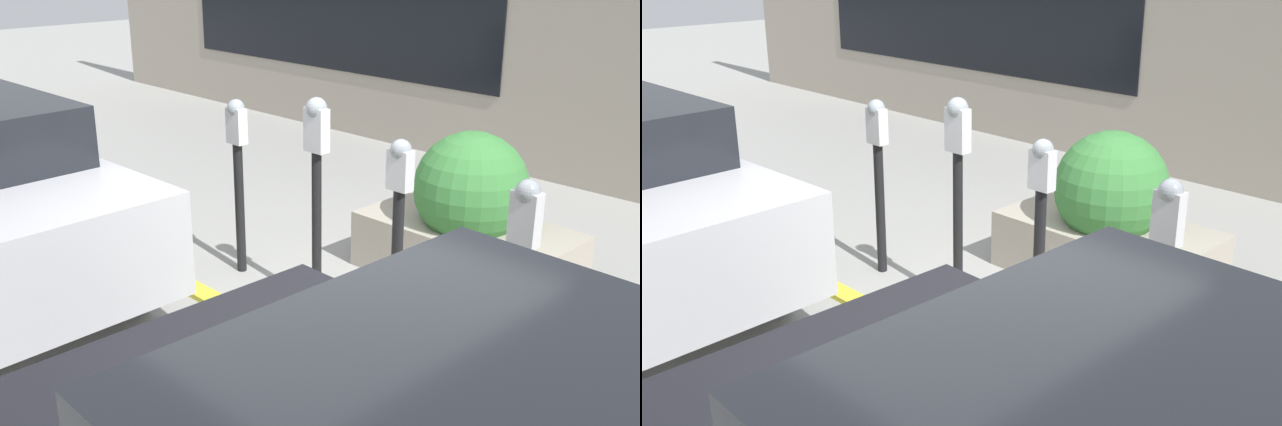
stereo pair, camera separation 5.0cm
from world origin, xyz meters
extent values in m
plane|color=#999993|center=(0.00, 0.00, 0.00)|extent=(40.00, 40.00, 0.00)
cube|color=gold|center=(0.00, 0.08, 0.02)|extent=(19.00, 0.16, 0.04)
cube|color=#9E9384|center=(0.00, -4.48, 1.71)|extent=(19.00, 0.15, 3.42)
cylinder|color=black|center=(-1.29, -0.44, 0.48)|extent=(0.05, 0.05, 0.97)
cube|color=silver|center=(-1.29, -0.44, 1.13)|extent=(0.16, 0.09, 0.31)
sphere|color=gray|center=(-1.29, -0.44, 1.28)|extent=(0.14, 0.14, 0.14)
cylinder|color=black|center=(-0.38, -0.47, 0.53)|extent=(0.08, 0.08, 1.07)
cube|color=silver|center=(-0.38, -0.47, 1.20)|extent=(0.16, 0.09, 0.26)
sphere|color=gray|center=(-0.38, -0.47, 1.33)|extent=(0.14, 0.14, 0.14)
cylinder|color=black|center=(0.37, -0.46, 0.59)|extent=(0.07, 0.07, 1.17)
cube|color=silver|center=(0.37, -0.46, 1.33)|extent=(0.18, 0.09, 0.31)
sphere|color=gray|center=(0.37, -0.46, 1.48)|extent=(0.15, 0.15, 0.15)
cylinder|color=black|center=(1.22, -0.44, 0.54)|extent=(0.08, 0.08, 1.07)
cube|color=silver|center=(1.22, -0.44, 1.21)|extent=(0.16, 0.09, 0.28)
sphere|color=gray|center=(1.22, -0.44, 1.35)|extent=(0.14, 0.14, 0.14)
cube|color=#A39989|center=(-0.14, -1.62, 0.23)|extent=(1.65, 0.91, 0.47)
sphere|color=#387A38|center=(-0.14, -1.62, 0.76)|extent=(0.89, 0.89, 0.89)
cylinder|color=black|center=(-1.26, 0.64, 0.32)|extent=(0.64, 0.23, 0.64)
cylinder|color=black|center=(1.35, 0.61, 0.35)|extent=(0.70, 0.23, 0.70)
camera|label=1|loc=(-3.24, 3.01, 2.55)|focal=42.00mm
camera|label=2|loc=(-3.21, 3.05, 2.55)|focal=42.00mm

